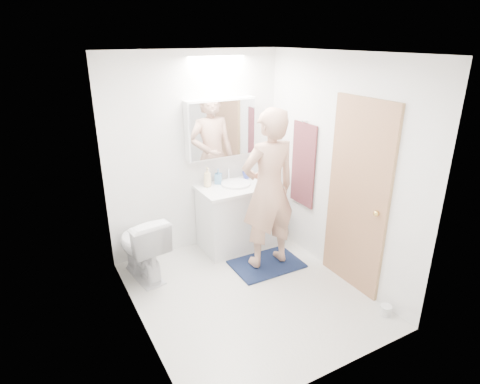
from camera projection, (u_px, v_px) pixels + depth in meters
floor at (247, 293)px, 4.22m from camera, size 2.50×2.50×0.00m
ceiling at (249, 53)px, 3.35m from camera, size 2.50×2.50×0.00m
wall_back at (196, 155)px, 4.80m from camera, size 2.50×0.00×2.50m
wall_front at (339, 242)px, 2.77m from camera, size 2.50×0.00×2.50m
wall_left at (133, 210)px, 3.29m from camera, size 0.00×2.50×2.50m
wall_right at (337, 169)px, 4.28m from camera, size 0.00×2.50×2.50m
vanity_cabinet at (237, 218)px, 5.05m from camera, size 0.90×0.55×0.78m
countertop at (237, 187)px, 4.90m from camera, size 0.95×0.58×0.04m
sink_basin at (236, 184)px, 4.91m from camera, size 0.36×0.36×0.03m
faucet at (229, 174)px, 5.04m from camera, size 0.02×0.02×0.16m
medicine_cabinet at (221, 128)px, 4.77m from camera, size 0.88×0.14×0.70m
mirror_panel at (224, 130)px, 4.71m from camera, size 0.84×0.01×0.66m
toilet at (142, 246)px, 4.39m from camera, size 0.52×0.79×0.75m
bath_rug at (267, 264)px, 4.73m from camera, size 0.81×0.56×0.02m
person at (269, 190)px, 4.39m from camera, size 0.67×0.44×1.81m
door at (357, 197)px, 4.06m from camera, size 0.04×0.80×2.00m
door_knob at (376, 213)px, 3.82m from camera, size 0.06×0.06×0.06m
towel at (303, 165)px, 4.76m from camera, size 0.02×0.42×1.00m
towel_hook at (305, 121)px, 4.56m from camera, size 0.07×0.02×0.02m
soap_bottle_a at (207, 177)px, 4.83m from camera, size 0.09×0.09×0.24m
soap_bottle_b at (218, 176)px, 4.93m from camera, size 0.12×0.12×0.19m
toothbrush_cup at (246, 175)px, 5.11m from camera, size 0.14×0.14×0.10m
toilet_paper_roll at (386, 310)px, 3.88m from camera, size 0.11×0.11×0.10m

